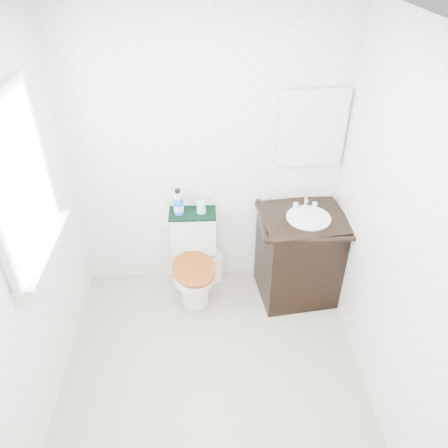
{
  "coord_description": "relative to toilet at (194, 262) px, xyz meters",
  "views": [
    {
      "loc": [
        -0.01,
        -1.95,
        2.77
      ],
      "look_at": [
        0.12,
        0.75,
        0.87
      ],
      "focal_mm": 35.0,
      "sensor_mm": 36.0,
      "label": 1
    }
  ],
  "objects": [
    {
      "name": "toilet",
      "position": [
        0.0,
        0.0,
        0.0
      ],
      "size": [
        0.42,
        0.64,
        0.74
      ],
      "color": "white",
      "rests_on": "floor"
    },
    {
      "name": "floor",
      "position": [
        0.13,
        -0.97,
        -0.33
      ],
      "size": [
        2.4,
        2.4,
        0.0
      ],
      "primitive_type": "plane",
      "color": "#A29D82",
      "rests_on": "ground"
    },
    {
      "name": "wall_left",
      "position": [
        -0.97,
        -0.97,
        0.87
      ],
      "size": [
        0.0,
        2.4,
        2.4
      ],
      "primitive_type": "plane",
      "rotation": [
        1.57,
        0.0,
        1.57
      ],
      "color": "white",
      "rests_on": "ground"
    },
    {
      "name": "ceiling",
      "position": [
        0.13,
        -0.97,
        2.07
      ],
      "size": [
        2.4,
        2.4,
        0.0
      ],
      "primitive_type": "plane",
      "rotation": [
        3.14,
        0.0,
        0.0
      ],
      "color": "white",
      "rests_on": "wall_back"
    },
    {
      "name": "wall_back",
      "position": [
        0.13,
        0.23,
        0.87
      ],
      "size": [
        2.4,
        0.0,
        2.4
      ],
      "primitive_type": "plane",
      "rotation": [
        1.57,
        0.0,
        0.0
      ],
      "color": "white",
      "rests_on": "ground"
    },
    {
      "name": "vanity",
      "position": [
        0.9,
        -0.07,
        0.1
      ],
      "size": [
        0.74,
        0.66,
        0.92
      ],
      "color": "black",
      "rests_on": "floor"
    },
    {
      "name": "window",
      "position": [
        -0.94,
        -0.72,
        1.22
      ],
      "size": [
        0.02,
        0.7,
        0.9
      ],
      "primitive_type": "cube",
      "color": "white",
      "rests_on": "wall_left"
    },
    {
      "name": "cup",
      "position": [
        0.08,
        0.12,
        0.48
      ],
      "size": [
        0.08,
        0.08,
        0.1
      ],
      "primitive_type": "cone",
      "color": "#98DDF9",
      "rests_on": "towel"
    },
    {
      "name": "wall_right",
      "position": [
        1.23,
        -0.97,
        0.87
      ],
      "size": [
        0.0,
        2.4,
        2.4
      ],
      "primitive_type": "plane",
      "rotation": [
        1.57,
        0.0,
        -1.57
      ],
      "color": "white",
      "rests_on": "ground"
    },
    {
      "name": "trash_bin",
      "position": [
        0.14,
        0.13,
        -0.18
      ],
      "size": [
        0.24,
        0.21,
        0.29
      ],
      "color": "white",
      "rests_on": "floor"
    },
    {
      "name": "soap_bar",
      "position": [
        0.85,
        0.05,
        0.5
      ],
      "size": [
        0.07,
        0.04,
        0.02
      ],
      "primitive_type": "ellipsoid",
      "color": "#1B7784",
      "rests_on": "vanity"
    },
    {
      "name": "towel",
      "position": [
        0.0,
        0.12,
        0.42
      ],
      "size": [
        0.39,
        0.22,
        0.02
      ],
      "primitive_type": "cube",
      "color": "black",
      "rests_on": "toilet"
    },
    {
      "name": "mouthwash_bottle",
      "position": [
        -0.11,
        0.11,
        0.54
      ],
      "size": [
        0.08,
        0.08,
        0.23
      ],
      "color": "blue",
      "rests_on": "towel"
    },
    {
      "name": "mirror",
      "position": [
        0.95,
        0.2,
        1.12
      ],
      "size": [
        0.5,
        0.02,
        0.6
      ],
      "primitive_type": "cube",
      "color": "silver",
      "rests_on": "wall_back"
    }
  ]
}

